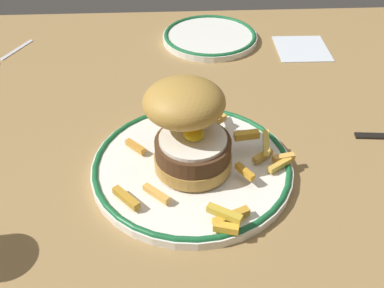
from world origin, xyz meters
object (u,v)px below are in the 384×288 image
object	(u,v)px
dinner_plate	(192,166)
burger	(188,125)
side_plate	(210,37)
napkin	(302,48)

from	to	relation	value
dinner_plate	burger	distance (cm)	6.66
dinner_plate	side_plate	size ratio (longest dim) A/B	1.42
side_plate	burger	bearing A→B (deg)	-98.95
burger	napkin	size ratio (longest dim) A/B	1.13
dinner_plate	burger	world-z (taller)	burger
burger	napkin	world-z (taller)	burger
dinner_plate	napkin	size ratio (longest dim) A/B	2.48
dinner_plate	napkin	xyz separation A→B (cm)	(23.20, 34.01, -0.64)
burger	side_plate	world-z (taller)	burger
burger	napkin	distance (cm)	41.80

